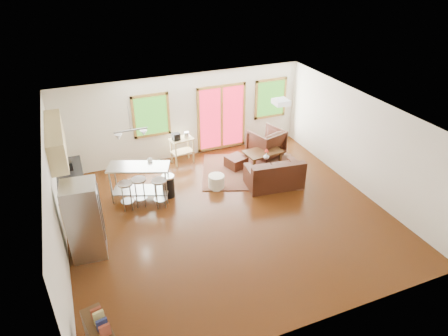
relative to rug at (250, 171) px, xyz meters
name	(u,v)px	position (x,y,z in m)	size (l,w,h in m)	color
floor	(229,216)	(-1.43, -1.78, -0.02)	(7.50, 7.00, 0.02)	#331707
ceiling	(229,117)	(-1.43, -1.78, 2.60)	(7.50, 7.00, 0.02)	white
back_wall	(184,117)	(-1.43, 1.73, 1.29)	(7.50, 0.02, 2.60)	silver
left_wall	(55,205)	(-5.19, -1.78, 1.29)	(0.02, 7.00, 2.60)	silver
right_wall	(361,143)	(2.33, -1.78, 1.29)	(0.02, 7.00, 2.60)	silver
front_wall	(314,272)	(-1.43, -5.29, 1.29)	(7.50, 0.02, 2.60)	silver
window_left	(151,116)	(-2.43, 1.68, 1.49)	(1.10, 0.05, 1.30)	#245616
french_doors	(222,118)	(-0.23, 1.68, 1.09)	(1.60, 0.05, 2.10)	#B2142A
window_right	(271,98)	(1.47, 1.68, 1.49)	(1.10, 0.05, 1.30)	#245616
rug	(250,171)	(0.00, 0.00, 0.00)	(2.75, 2.12, 0.03)	#47542F
loveseat	(274,176)	(0.27, -0.97, 0.30)	(1.59, 1.03, 0.80)	black
coffee_table	(263,153)	(0.55, 0.26, 0.37)	(1.18, 0.79, 0.44)	#33200E
armchair	(266,141)	(0.91, 0.78, 0.46)	(0.93, 0.87, 0.95)	black
ottoman	(236,162)	(-0.28, 0.39, 0.16)	(0.53, 0.53, 0.35)	black
pouf	(216,182)	(-1.24, -0.45, 0.18)	(0.44, 0.44, 0.38)	silver
vase	(266,156)	(0.44, -0.14, 0.49)	(0.23, 0.23, 0.30)	silver
book	(273,148)	(0.80, 0.17, 0.54)	(0.23, 0.03, 0.31)	maroon
cabinets	(68,178)	(-4.92, -0.08, 0.91)	(0.64, 2.24, 2.30)	tan
refrigerator	(85,220)	(-4.70, -1.89, 0.85)	(0.76, 0.74, 1.73)	#B7BABC
island	(140,176)	(-3.24, -0.21, 0.65)	(1.65, 1.14, 0.97)	#B7BABC
cup	(150,160)	(-2.91, -0.07, 1.00)	(0.13, 0.10, 0.13)	white
bar_stool_a	(126,190)	(-3.66, -0.55, 0.55)	(0.38, 0.38, 0.76)	#B7BABC
bar_stool_b	(139,186)	(-3.32, -0.52, 0.57)	(0.43, 0.43, 0.79)	#B7BABC
bar_stool_c	(159,187)	(-2.87, -0.77, 0.57)	(0.39, 0.39, 0.79)	#B7BABC
trash_can	(168,186)	(-2.55, -0.36, 0.30)	(0.40, 0.40, 0.62)	black
kitchen_cart	(181,142)	(-1.70, 1.27, 0.68)	(0.72, 0.53, 1.02)	tan
ceiling_flush	(281,102)	(0.17, -1.18, 2.52)	(0.35, 0.35, 0.12)	white
pendant_light	(131,134)	(-3.33, -0.28, 1.88)	(0.80, 0.18, 0.79)	gray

